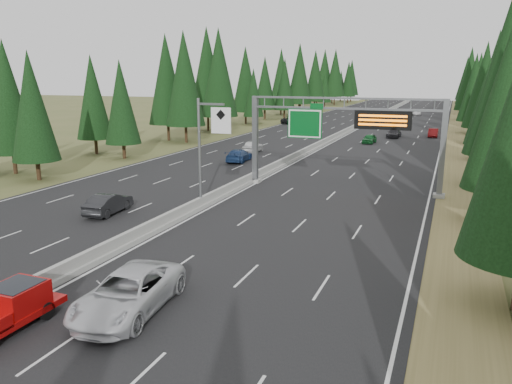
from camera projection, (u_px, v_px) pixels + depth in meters
road at (348, 132)px, 86.57m from camera, size 32.00×260.00×0.08m
shoulder_right at (459, 137)px, 80.23m from camera, size 3.60×260.00×0.06m
shoulder_left at (253, 129)px, 92.92m from camera, size 3.60×260.00×0.06m
median_barrier at (349, 130)px, 86.49m from camera, size 0.70×260.00×0.85m
sign_gantry at (351, 129)px, 41.31m from camera, size 16.75×0.98×7.80m
hov_sign_pole at (206, 146)px, 35.42m from camera, size 2.80×0.50×8.00m
tree_row_right at (500, 79)px, 66.96m from camera, size 11.55×240.42×18.70m
tree_row_left at (209, 78)px, 83.75m from camera, size 11.58×240.13×18.63m
silver_minivan at (128, 292)px, 20.44m from camera, size 3.39×6.32×1.69m
red_pickup at (9, 306)px, 19.12m from camera, size 1.78×4.99×1.63m
car_ahead_green at (369, 139)px, 72.26m from camera, size 1.79×3.95×1.32m
car_ahead_dkred at (433, 133)px, 79.50m from camera, size 1.48×4.16×1.37m
car_ahead_dkgrey at (394, 133)px, 78.95m from camera, size 2.06×4.69×1.34m
car_ahead_white at (416, 113)px, 123.89m from camera, size 2.45×4.86×1.32m
car_ahead_far at (386, 115)px, 114.60m from camera, size 2.15×4.83×1.61m
car_onc_near at (108, 203)px, 35.23m from camera, size 1.95×4.50×1.44m
car_onc_blue at (239, 155)px, 56.65m from camera, size 2.48×5.10×1.43m
car_onc_white at (253, 146)px, 63.57m from camera, size 2.31×4.76×1.56m
car_onc_far at (290, 120)px, 102.50m from camera, size 2.71×5.36×1.45m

